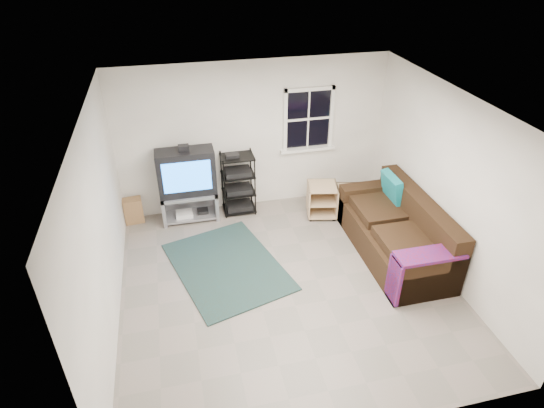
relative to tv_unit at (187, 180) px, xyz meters
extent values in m
plane|color=gray|center=(1.19, -2.04, -0.76)|extent=(4.60, 4.60, 0.00)
plane|color=white|center=(1.19, -2.04, 1.84)|extent=(4.60, 4.60, 0.00)
plane|color=white|center=(1.19, 0.26, 0.54)|extent=(4.60, 0.00, 4.60)
plane|color=white|center=(1.19, -4.34, 0.54)|extent=(4.60, 0.00, 4.60)
plane|color=white|center=(-1.11, -2.04, 0.54)|extent=(0.00, 4.60, 4.60)
plane|color=white|center=(3.49, -2.04, 0.54)|extent=(0.00, 4.60, 4.60)
cube|color=black|center=(2.14, 0.24, 0.79)|extent=(0.80, 0.01, 1.02)
cube|color=white|center=(2.14, 0.22, 1.31)|extent=(0.88, 0.06, 0.06)
cube|color=white|center=(2.14, 0.21, 0.24)|extent=(0.98, 0.14, 0.05)
cube|color=white|center=(1.73, 0.22, 0.79)|extent=(0.06, 0.06, 1.10)
cube|color=white|center=(2.55, 0.22, 0.79)|extent=(0.06, 0.06, 1.10)
cube|color=white|center=(2.14, 0.23, 0.79)|extent=(0.78, 0.04, 0.04)
cube|color=gray|center=(0.00, -0.01, -0.27)|extent=(0.94, 0.47, 0.06)
cube|color=gray|center=(-0.44, -0.01, -0.50)|extent=(0.06, 0.47, 0.52)
cube|color=gray|center=(0.44, -0.01, -0.50)|extent=(0.06, 0.47, 0.52)
cube|color=gray|center=(0.00, -0.01, -0.69)|extent=(0.83, 0.43, 0.04)
cube|color=gray|center=(0.00, 0.21, -0.50)|extent=(0.94, 0.04, 0.52)
cube|color=silver|center=(-0.11, -0.05, -0.64)|extent=(0.28, 0.23, 0.08)
cube|color=black|center=(0.21, -0.01, -0.65)|extent=(0.19, 0.17, 0.06)
cube|color=black|center=(0.00, -0.01, 0.14)|extent=(0.94, 0.40, 0.77)
cube|color=#1E78FF|center=(0.00, -0.21, 0.16)|extent=(0.77, 0.01, 0.53)
cube|color=black|center=(0.00, -0.01, 0.58)|extent=(0.17, 0.12, 0.09)
cylinder|color=black|center=(0.60, -0.15, -0.20)|extent=(0.02, 0.02, 1.12)
cylinder|color=black|center=(1.12, -0.15, -0.20)|extent=(0.02, 0.02, 1.12)
cylinder|color=black|center=(0.60, 0.22, -0.20)|extent=(0.02, 0.02, 1.12)
cylinder|color=black|center=(1.12, 0.22, -0.20)|extent=(0.02, 0.02, 1.12)
cube|color=black|center=(0.86, 0.04, -0.71)|extent=(0.56, 0.41, 0.02)
cube|color=black|center=(0.86, 0.04, -0.65)|extent=(0.44, 0.33, 0.09)
cube|color=black|center=(0.86, 0.04, -0.37)|extent=(0.56, 0.41, 0.02)
cube|color=black|center=(0.86, 0.04, -0.32)|extent=(0.44, 0.33, 0.09)
cube|color=black|center=(0.86, 0.04, -0.03)|extent=(0.56, 0.41, 0.02)
cube|color=black|center=(0.86, 0.04, 0.02)|extent=(0.44, 0.33, 0.09)
cube|color=black|center=(0.86, 0.04, 0.31)|extent=(0.56, 0.41, 0.02)
cube|color=tan|center=(2.25, -0.42, -0.18)|extent=(0.59, 0.59, 0.02)
cube|color=tan|center=(2.25, -0.42, -0.70)|extent=(0.59, 0.59, 0.02)
cube|color=tan|center=(2.01, -0.37, -0.44)|extent=(0.13, 0.49, 0.54)
cube|color=tan|center=(2.48, -0.47, -0.44)|extent=(0.13, 0.49, 0.54)
cube|color=tan|center=(2.30, -0.18, -0.44)|extent=(0.45, 0.12, 0.54)
cube|color=tan|center=(2.25, -0.42, -0.46)|extent=(0.54, 0.56, 0.02)
cylinder|color=black|center=(2.01, -0.57, -0.74)|extent=(0.05, 0.05, 0.05)
cylinder|color=black|center=(2.48, -0.26, -0.74)|extent=(0.05, 0.05, 0.05)
cube|color=tan|center=(2.75, -0.40, -0.30)|extent=(0.50, 0.50, 0.02)
cube|color=tan|center=(2.75, -0.40, -0.71)|extent=(0.50, 0.50, 0.02)
cube|color=tan|center=(2.55, -0.36, -0.50)|extent=(0.11, 0.42, 0.42)
cube|color=tan|center=(2.94, -0.44, -0.50)|extent=(0.11, 0.42, 0.42)
cube|color=tan|center=(2.79, -0.21, -0.50)|extent=(0.38, 0.10, 0.42)
cube|color=tan|center=(2.75, -0.40, -0.52)|extent=(0.46, 0.47, 0.02)
cylinder|color=black|center=(2.55, -0.53, -0.74)|extent=(0.04, 0.04, 0.04)
cylinder|color=black|center=(2.94, -0.27, -0.74)|extent=(0.04, 0.04, 0.04)
cylinder|color=silver|center=(2.69, -0.48, -0.28)|extent=(0.30, 0.30, 0.02)
cube|color=black|center=(2.96, -1.72, -0.53)|extent=(1.00, 2.23, 0.47)
cube|color=black|center=(3.33, -1.72, -0.05)|extent=(0.27, 2.23, 0.48)
cube|color=black|center=(2.96, -0.74, -0.42)|extent=(1.00, 0.27, 0.69)
cube|color=black|center=(2.96, -2.70, -0.42)|extent=(1.00, 0.27, 0.69)
cube|color=black|center=(2.87, -2.16, -0.22)|extent=(0.67, 0.80, 0.14)
cube|color=black|center=(2.87, -1.27, -0.22)|extent=(0.67, 0.80, 0.14)
cube|color=teal|center=(3.16, -1.11, 0.04)|extent=(0.22, 0.53, 0.46)
cube|color=navy|center=(2.94, -2.70, -0.05)|extent=(0.92, 0.33, 0.04)
cube|color=navy|center=(2.48, -2.70, -0.39)|extent=(0.04, 0.33, 0.65)
cube|color=black|center=(0.42, -1.47, -0.75)|extent=(1.90, 2.26, 0.02)
cube|color=#996644|center=(-0.95, 0.10, -0.54)|extent=(0.33, 0.23, 0.45)
camera|label=1|loc=(-0.13, -6.79, 3.62)|focal=30.00mm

